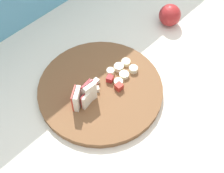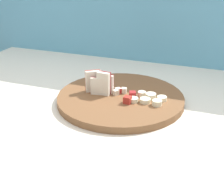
% 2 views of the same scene
% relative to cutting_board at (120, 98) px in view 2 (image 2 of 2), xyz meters
% --- Properties ---
extents(tile_backsplash, '(2.40, 0.04, 1.40)m').
position_rel_cutting_board_xyz_m(tile_backsplash, '(0.07, 0.40, -0.20)').
color(tile_backsplash, '#5BA3C1').
rests_on(tile_backsplash, ground).
extents(cutting_board, '(0.36, 0.36, 0.02)m').
position_rel_cutting_board_xyz_m(cutting_board, '(0.00, 0.00, 0.00)').
color(cutting_board, brown).
rests_on(cutting_board, tiled_countertop).
extents(apple_wedge_fan, '(0.08, 0.05, 0.07)m').
position_rel_cutting_board_xyz_m(apple_wedge_fan, '(-0.06, -0.00, 0.04)').
color(apple_wedge_fan, maroon).
rests_on(apple_wedge_fan, cutting_board).
extents(apple_dice_pile, '(0.07, 0.08, 0.02)m').
position_rel_cutting_board_xyz_m(apple_dice_pile, '(0.01, -0.01, 0.02)').
color(apple_dice_pile, '#A32323').
rests_on(apple_dice_pile, cutting_board).
extents(banana_slice_rows, '(0.10, 0.07, 0.02)m').
position_rel_cutting_board_xyz_m(banana_slice_rows, '(0.08, -0.01, 0.02)').
color(banana_slice_rows, beige).
rests_on(banana_slice_rows, cutting_board).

